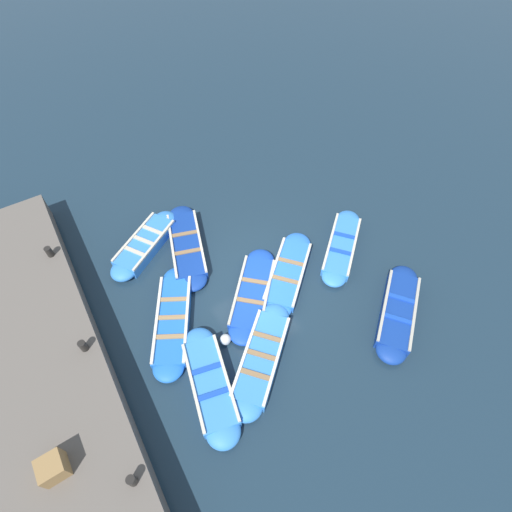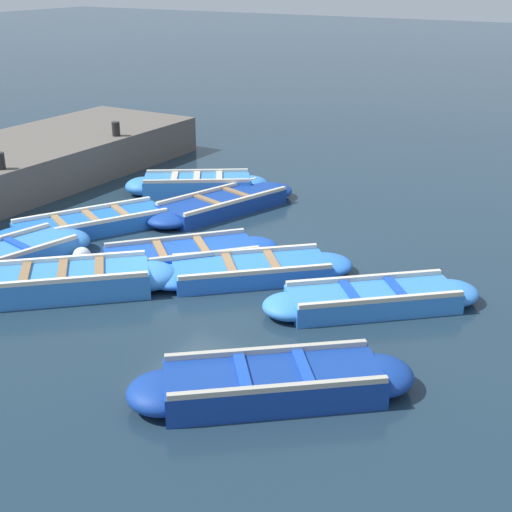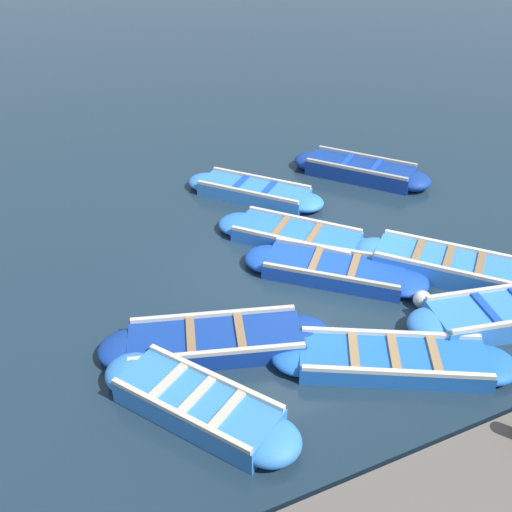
{
  "view_description": "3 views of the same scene",
  "coord_description": "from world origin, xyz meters",
  "px_view_note": "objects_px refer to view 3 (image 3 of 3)",
  "views": [
    {
      "loc": [
        -3.61,
        -6.06,
        10.92
      ],
      "look_at": [
        0.35,
        0.56,
        0.54
      ],
      "focal_mm": 28.0,
      "sensor_mm": 36.0,
      "label": 1
    },
    {
      "loc": [
        6.72,
        -9.71,
        4.92
      ],
      "look_at": [
        0.92,
        0.03,
        0.26
      ],
      "focal_mm": 50.0,
      "sensor_mm": 36.0,
      "label": 2
    },
    {
      "loc": [
        -8.28,
        4.88,
        6.69
      ],
      "look_at": [
        0.36,
        0.92,
        0.4
      ],
      "focal_mm": 42.0,
      "sensor_mm": 36.0,
      "label": 3
    }
  ],
  "objects_px": {
    "boat_inner_gap": "(361,170)",
    "boat_mid_row": "(503,315)",
    "boat_far_corner": "(216,341)",
    "boat_drifting": "(198,405)",
    "boat_outer_right": "(334,270)",
    "buoy_orange_near": "(422,299)",
    "boat_broadside": "(393,360)",
    "boat_outer_left": "(254,192)",
    "boat_alongside": "(447,267)",
    "boat_stern_in": "(297,236)"
  },
  "relations": [
    {
      "from": "boat_far_corner",
      "to": "boat_stern_in",
      "type": "distance_m",
      "value": 3.61
    },
    {
      "from": "boat_broadside",
      "to": "buoy_orange_near",
      "type": "distance_m",
      "value": 1.74
    },
    {
      "from": "boat_far_corner",
      "to": "buoy_orange_near",
      "type": "relative_size",
      "value": 11.9
    },
    {
      "from": "boat_mid_row",
      "to": "boat_drifting",
      "type": "height_order",
      "value": "boat_mid_row"
    },
    {
      "from": "boat_stern_in",
      "to": "boat_inner_gap",
      "type": "bearing_deg",
      "value": -54.57
    },
    {
      "from": "boat_inner_gap",
      "to": "buoy_orange_near",
      "type": "distance_m",
      "value": 5.28
    },
    {
      "from": "boat_alongside",
      "to": "boat_broadside",
      "type": "bearing_deg",
      "value": 124.36
    },
    {
      "from": "boat_far_corner",
      "to": "boat_broadside",
      "type": "distance_m",
      "value": 2.84
    },
    {
      "from": "boat_inner_gap",
      "to": "boat_alongside",
      "type": "relative_size",
      "value": 1.0
    },
    {
      "from": "boat_mid_row",
      "to": "boat_outer_left",
      "type": "bearing_deg",
      "value": 17.94
    },
    {
      "from": "boat_outer_left",
      "to": "boat_mid_row",
      "type": "bearing_deg",
      "value": -162.06
    },
    {
      "from": "boat_outer_right",
      "to": "boat_drifting",
      "type": "height_order",
      "value": "boat_drifting"
    },
    {
      "from": "boat_mid_row",
      "to": "boat_drifting",
      "type": "bearing_deg",
      "value": 87.12
    },
    {
      "from": "boat_outer_right",
      "to": "boat_outer_left",
      "type": "relative_size",
      "value": 1.05
    },
    {
      "from": "boat_mid_row",
      "to": "boat_broadside",
      "type": "height_order",
      "value": "boat_mid_row"
    },
    {
      "from": "boat_outer_left",
      "to": "boat_drifting",
      "type": "relative_size",
      "value": 0.97
    },
    {
      "from": "boat_mid_row",
      "to": "boat_broadside",
      "type": "xyz_separation_m",
      "value": [
        -0.08,
        2.33,
        -0.05
      ]
    },
    {
      "from": "boat_stern_in",
      "to": "boat_drifting",
      "type": "xyz_separation_m",
      "value": [
        -3.55,
        3.48,
        0.05
      ]
    },
    {
      "from": "boat_far_corner",
      "to": "boat_inner_gap",
      "type": "distance_m",
      "value": 7.17
    },
    {
      "from": "boat_mid_row",
      "to": "buoy_orange_near",
      "type": "bearing_deg",
      "value": 44.3
    },
    {
      "from": "boat_broadside",
      "to": "boat_far_corner",
      "type": "bearing_deg",
      "value": 56.61
    },
    {
      "from": "boat_inner_gap",
      "to": "boat_drifting",
      "type": "relative_size",
      "value": 1.03
    },
    {
      "from": "boat_alongside",
      "to": "boat_stern_in",
      "type": "bearing_deg",
      "value": 42.16
    },
    {
      "from": "buoy_orange_near",
      "to": "boat_stern_in",
      "type": "bearing_deg",
      "value": 19.62
    },
    {
      "from": "boat_outer_right",
      "to": "boat_outer_left",
      "type": "height_order",
      "value": "boat_outer_left"
    },
    {
      "from": "boat_outer_right",
      "to": "buoy_orange_near",
      "type": "relative_size",
      "value": 9.98
    },
    {
      "from": "boat_outer_left",
      "to": "boat_alongside",
      "type": "height_order",
      "value": "boat_alongside"
    },
    {
      "from": "boat_inner_gap",
      "to": "buoy_orange_near",
      "type": "relative_size",
      "value": 10.06
    },
    {
      "from": "boat_far_corner",
      "to": "boat_mid_row",
      "type": "relative_size",
      "value": 1.09
    },
    {
      "from": "boat_alongside",
      "to": "boat_broadside",
      "type": "xyz_separation_m",
      "value": [
        -1.65,
        2.41,
        -0.05
      ]
    },
    {
      "from": "boat_mid_row",
      "to": "boat_outer_left",
      "type": "distance_m",
      "value": 6.33
    },
    {
      "from": "buoy_orange_near",
      "to": "boat_broadside",
      "type": "bearing_deg",
      "value": 127.38
    },
    {
      "from": "boat_outer_right",
      "to": "boat_broadside",
      "type": "relative_size",
      "value": 0.86
    },
    {
      "from": "boat_far_corner",
      "to": "boat_drifting",
      "type": "relative_size",
      "value": 1.21
    },
    {
      "from": "boat_far_corner",
      "to": "boat_broadside",
      "type": "relative_size",
      "value": 1.03
    },
    {
      "from": "boat_outer_left",
      "to": "buoy_orange_near",
      "type": "height_order",
      "value": "boat_outer_left"
    },
    {
      "from": "boat_inner_gap",
      "to": "boat_outer_left",
      "type": "relative_size",
      "value": 1.06
    },
    {
      "from": "boat_mid_row",
      "to": "buoy_orange_near",
      "type": "height_order",
      "value": "boat_mid_row"
    },
    {
      "from": "boat_far_corner",
      "to": "boat_outer_left",
      "type": "distance_m",
      "value": 5.31
    },
    {
      "from": "boat_outer_left",
      "to": "buoy_orange_near",
      "type": "bearing_deg",
      "value": -168.79
    },
    {
      "from": "boat_outer_left",
      "to": "boat_drifting",
      "type": "height_order",
      "value": "boat_drifting"
    },
    {
      "from": "boat_outer_right",
      "to": "buoy_orange_near",
      "type": "distance_m",
      "value": 1.75
    },
    {
      "from": "boat_alongside",
      "to": "buoy_orange_near",
      "type": "height_order",
      "value": "boat_alongside"
    },
    {
      "from": "boat_inner_gap",
      "to": "boat_drifting",
      "type": "bearing_deg",
      "value": 131.34
    },
    {
      "from": "boat_far_corner",
      "to": "buoy_orange_near",
      "type": "bearing_deg",
      "value": -97.67
    },
    {
      "from": "boat_far_corner",
      "to": "boat_inner_gap",
      "type": "bearing_deg",
      "value": -51.92
    },
    {
      "from": "boat_stern_in",
      "to": "boat_drifting",
      "type": "relative_size",
      "value": 1.01
    },
    {
      "from": "boat_outer_right",
      "to": "boat_far_corner",
      "type": "bearing_deg",
      "value": 108.99
    },
    {
      "from": "boat_far_corner",
      "to": "boat_outer_right",
      "type": "xyz_separation_m",
      "value": [
        0.97,
        -2.81,
        -0.01
      ]
    },
    {
      "from": "boat_inner_gap",
      "to": "boat_mid_row",
      "type": "bearing_deg",
      "value": 170.92
    }
  ]
}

